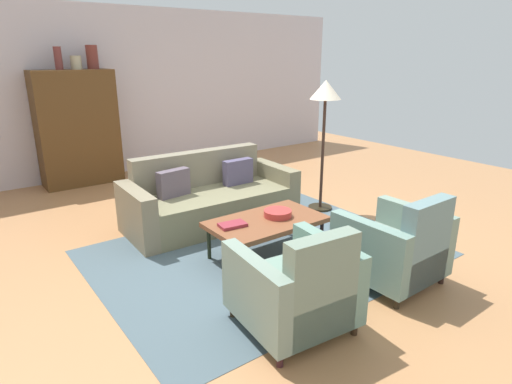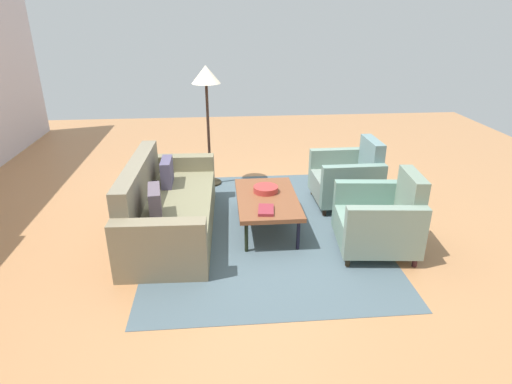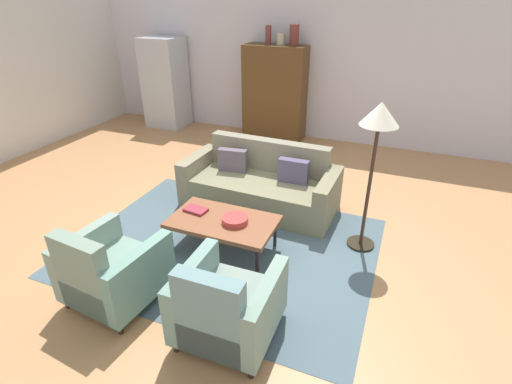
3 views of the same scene
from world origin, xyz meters
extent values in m
plane|color=#B77E4F|center=(0.00, 0.00, 0.00)|extent=(11.57, 11.57, 0.00)
cube|color=silver|center=(0.00, 3.90, 1.40)|extent=(9.64, 0.12, 2.80)
cube|color=#4B5E68|center=(-0.01, -0.28, 0.00)|extent=(3.40, 2.60, 0.01)
cube|color=#797555|center=(-0.01, 0.77, 0.21)|extent=(1.77, 0.96, 0.42)
cube|color=gray|center=(0.01, 1.13, 0.43)|extent=(1.74, 0.24, 0.86)
cube|color=#7C7558|center=(0.95, 0.74, 0.31)|extent=(0.21, 0.91, 0.62)
cube|color=gray|center=(-0.97, 0.80, 0.31)|extent=(0.21, 0.91, 0.62)
cube|color=#524B69|center=(0.45, 0.85, 0.58)|extent=(0.40, 0.12, 0.32)
cube|color=#5D505C|center=(-0.45, 0.88, 0.58)|extent=(0.41, 0.17, 0.32)
cylinder|color=black|center=(-0.54, -0.05, 0.18)|extent=(0.04, 0.04, 0.35)
cylinder|color=black|center=(0.52, -0.05, 0.18)|extent=(0.04, 0.04, 0.35)
cylinder|color=black|center=(-0.54, -0.61, 0.18)|extent=(0.04, 0.04, 0.35)
cylinder|color=black|center=(0.52, -0.61, 0.18)|extent=(0.04, 0.04, 0.35)
cube|color=brown|center=(-0.01, -0.33, 0.38)|extent=(1.20, 0.70, 0.05)
cylinder|color=#312617|center=(-0.91, -1.06, 0.05)|extent=(0.05, 0.05, 0.10)
cylinder|color=#2F2D1A|center=(-0.23, -1.13, 0.05)|extent=(0.05, 0.05, 0.10)
cylinder|color=#3B1D20|center=(-0.98, -1.74, 0.05)|extent=(0.05, 0.05, 0.10)
cylinder|color=#352516|center=(-0.30, -1.80, 0.05)|extent=(0.05, 0.05, 0.10)
cube|color=gray|center=(-0.61, -1.43, 0.25)|extent=(0.63, 0.85, 0.30)
cube|color=gray|center=(-0.64, -1.76, 0.49)|extent=(0.57, 0.19, 0.78)
cube|color=gray|center=(-0.94, -1.40, 0.38)|extent=(0.20, 0.81, 0.56)
cube|color=gray|center=(-0.27, -1.47, 0.38)|extent=(0.20, 0.81, 0.56)
cylinder|color=black|center=(0.25, -1.10, 0.05)|extent=(0.05, 0.05, 0.10)
cylinder|color=#3C2D13|center=(0.93, -1.09, 0.05)|extent=(0.05, 0.05, 0.10)
cylinder|color=#2D2417|center=(0.26, -1.78, 0.05)|extent=(0.05, 0.05, 0.10)
cylinder|color=black|center=(0.94, -1.77, 0.05)|extent=(0.05, 0.05, 0.10)
cube|color=gray|center=(0.59, -1.43, 0.25)|extent=(0.57, 0.81, 0.30)
cube|color=slate|center=(0.60, -1.76, 0.49)|extent=(0.56, 0.15, 0.78)
cube|color=gray|center=(0.25, -1.44, 0.38)|extent=(0.13, 0.80, 0.56)
cube|color=gray|center=(0.93, -1.43, 0.38)|extent=(0.13, 0.80, 0.56)
cylinder|color=#B43633|center=(0.14, -0.33, 0.44)|extent=(0.29, 0.29, 0.07)
cube|color=maroon|center=(-0.39, -0.28, 0.42)|extent=(0.28, 0.20, 0.03)
cube|color=#543719|center=(-0.79, 3.55, 0.90)|extent=(1.20, 0.50, 1.80)
cube|color=#4E3613|center=(-1.09, 3.81, 0.90)|extent=(0.56, 0.01, 1.51)
cube|color=#432517|center=(-0.49, 3.81, 0.90)|extent=(0.56, 0.01, 1.51)
cylinder|color=brown|center=(-0.94, 3.55, 1.97)|extent=(0.11, 0.11, 0.33)
cylinder|color=#BBAF8D|center=(-0.69, 3.55, 1.90)|extent=(0.16, 0.16, 0.20)
cylinder|color=maroon|center=(-0.44, 3.55, 1.98)|extent=(0.18, 0.18, 0.36)
cube|color=#B7BABF|center=(-3.25, 3.45, 0.93)|extent=(0.80, 0.70, 1.85)
cylinder|color=#99999E|center=(-3.20, 3.82, 1.02)|extent=(0.02, 0.02, 0.70)
cylinder|color=black|center=(1.46, 0.35, 0.01)|extent=(0.32, 0.32, 0.03)
cylinder|color=#37241C|center=(1.46, 0.35, 0.76)|extent=(0.04, 0.04, 1.45)
cone|color=#EFE0C5|center=(1.46, 0.35, 1.60)|extent=(0.40, 0.40, 0.24)
camera|label=1|loc=(-2.56, -3.60, 2.04)|focal=30.25mm
camera|label=2|loc=(-4.52, 0.19, 2.42)|focal=29.93mm
camera|label=3|loc=(1.73, -3.60, 2.69)|focal=26.93mm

